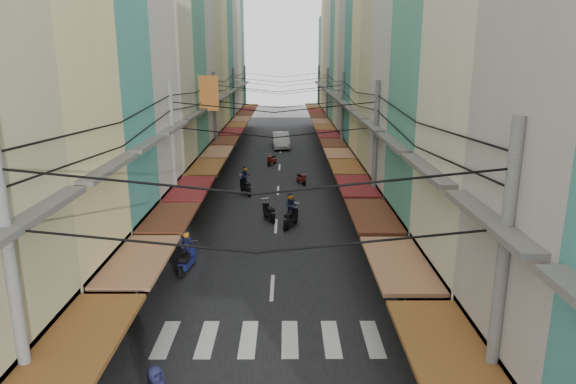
{
  "coord_description": "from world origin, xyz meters",
  "views": [
    {
      "loc": [
        0.58,
        -21.49,
        9.24
      ],
      "look_at": [
        0.68,
        4.7,
        2.34
      ],
      "focal_mm": 32.0,
      "sensor_mm": 36.0,
      "label": 1
    }
  ],
  "objects_px": {
    "bicycle": "(419,281)",
    "white_car": "(281,148)",
    "market_umbrella": "(463,267)",
    "traffic_sign": "(385,218)"
  },
  "relations": [
    {
      "from": "bicycle",
      "to": "market_umbrella",
      "type": "distance_m",
      "value": 3.56
    },
    {
      "from": "white_car",
      "to": "market_umbrella",
      "type": "xyz_separation_m",
      "value": [
        6.98,
        -36.15,
        1.89
      ]
    },
    {
      "from": "market_umbrella",
      "to": "traffic_sign",
      "type": "relative_size",
      "value": 0.75
    },
    {
      "from": "white_car",
      "to": "bicycle",
      "type": "bearing_deg",
      "value": -83.22
    },
    {
      "from": "white_car",
      "to": "bicycle",
      "type": "distance_m",
      "value": 33.81
    },
    {
      "from": "bicycle",
      "to": "traffic_sign",
      "type": "xyz_separation_m",
      "value": [
        -1.13,
        2.34,
        2.08
      ]
    },
    {
      "from": "bicycle",
      "to": "white_car",
      "type": "bearing_deg",
      "value": 34.79
    },
    {
      "from": "bicycle",
      "to": "market_umbrella",
      "type": "xyz_separation_m",
      "value": [
        0.73,
        -2.92,
        1.89
      ]
    },
    {
      "from": "white_car",
      "to": "traffic_sign",
      "type": "relative_size",
      "value": 1.99
    },
    {
      "from": "market_umbrella",
      "to": "traffic_sign",
      "type": "bearing_deg",
      "value": 109.48
    }
  ]
}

